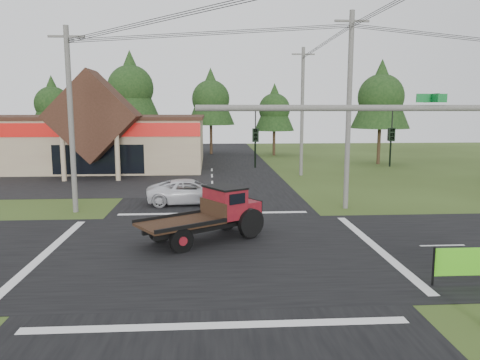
{
  "coord_description": "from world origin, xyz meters",
  "views": [
    {
      "loc": [
        -0.14,
        -19.22,
        6.0
      ],
      "look_at": [
        1.43,
        5.33,
        2.2
      ],
      "focal_mm": 35.0,
      "sensor_mm": 36.0,
      "label": 1
    }
  ],
  "objects": [
    {
      "name": "road_ns",
      "position": [
        0.0,
        0.0,
        0.01
      ],
      "size": [
        12.0,
        120.0,
        0.02
      ],
      "primitive_type": "cube",
      "color": "black",
      "rests_on": "ground"
    },
    {
      "name": "traffic_signal_mast",
      "position": [
        5.82,
        -7.5,
        4.43
      ],
      "size": [
        8.12,
        0.24,
        7.0
      ],
      "color": "#595651",
      "rests_on": "ground"
    },
    {
      "name": "tree_row_e",
      "position": [
        8.0,
        40.0,
        6.03
      ],
      "size": [
        5.04,
        5.04,
        9.09
      ],
      "color": "#332316",
      "rests_on": "ground"
    },
    {
      "name": "tree_side_ne",
      "position": [
        18.0,
        30.0,
        7.38
      ],
      "size": [
        6.16,
        6.16,
        11.11
      ],
      "color": "#332316",
      "rests_on": "ground"
    },
    {
      "name": "cvs_building",
      "position": [
        -15.7,
        29.57,
        2.78
      ],
      "size": [
        30.4,
        18.2,
        9.19
      ],
      "color": "tan",
      "rests_on": "ground"
    },
    {
      "name": "road_ew",
      "position": [
        0.0,
        0.0,
        0.01
      ],
      "size": [
        120.0,
        12.0,
        0.02
      ],
      "primitive_type": "cube",
      "color": "black",
      "rests_on": "ground"
    },
    {
      "name": "utility_pole_n",
      "position": [
        8.0,
        22.0,
        5.74
      ],
      "size": [
        2.0,
        0.3,
        11.2
      ],
      "color": "#595651",
      "rests_on": "ground"
    },
    {
      "name": "utility_pole_ne",
      "position": [
        8.0,
        8.0,
        5.89
      ],
      "size": [
        2.0,
        0.3,
        11.5
      ],
      "color": "#595651",
      "rests_on": "ground"
    },
    {
      "name": "utility_pole_nw",
      "position": [
        -8.0,
        8.0,
        5.39
      ],
      "size": [
        2.0,
        0.3,
        10.5
      ],
      "color": "#595651",
      "rests_on": "ground"
    },
    {
      "name": "tree_row_b",
      "position": [
        -20.0,
        42.0,
        6.7
      ],
      "size": [
        5.6,
        5.6,
        10.1
      ],
      "color": "#332316",
      "rests_on": "ground"
    },
    {
      "name": "ground",
      "position": [
        0.0,
        0.0,
        0.0
      ],
      "size": [
        120.0,
        120.0,
        0.0
      ],
      "primitive_type": "plane",
      "color": "#314317",
      "rests_on": "ground"
    },
    {
      "name": "parking_apron",
      "position": [
        -14.0,
        19.0,
        0.01
      ],
      "size": [
        28.0,
        14.0,
        0.02
      ],
      "primitive_type": "cube",
      "color": "black",
      "rests_on": "ground"
    },
    {
      "name": "white_pickup",
      "position": [
        -1.37,
        10.01,
        0.77
      ],
      "size": [
        5.64,
        2.81,
        1.53
      ],
      "primitive_type": "imported",
      "rotation": [
        0.0,
        0.0,
        1.62
      ],
      "color": "silver",
      "rests_on": "ground"
    },
    {
      "name": "tree_row_d",
      "position": [
        0.0,
        42.0,
        7.38
      ],
      "size": [
        6.16,
        6.16,
        11.11
      ],
      "color": "#332316",
      "rests_on": "ground"
    },
    {
      "name": "antique_flatbed_truck",
      "position": [
        -0.46,
        1.48,
        1.22
      ],
      "size": [
        6.13,
        5.06,
        2.45
      ],
      "primitive_type": null,
      "rotation": [
        0.0,
        0.0,
        -1.0
      ],
      "color": "#5D0D18",
      "rests_on": "ground"
    },
    {
      "name": "tree_row_c",
      "position": [
        -10.0,
        41.0,
        8.72
      ],
      "size": [
        7.28,
        7.28,
        13.13
      ],
      "color": "#332316",
      "rests_on": "ground"
    }
  ]
}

